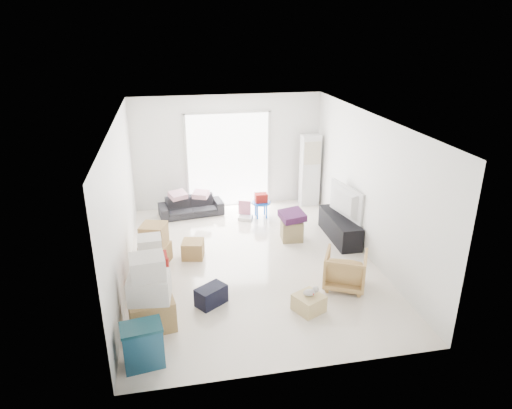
{
  "coord_description": "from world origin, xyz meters",
  "views": [
    {
      "loc": [
        -1.39,
        -7.53,
        4.18
      ],
      "look_at": [
        0.13,
        0.2,
        1.07
      ],
      "focal_mm": 32.0,
      "sensor_mm": 36.0,
      "label": 1
    }
  ],
  "objects_px": {
    "television": "(341,213)",
    "armchair": "(346,268)",
    "sofa": "(191,203)",
    "ottoman": "(292,230)",
    "wood_crate": "(309,303)",
    "tv_console": "(340,227)",
    "ac_tower": "(310,170)",
    "kids_table": "(261,201)",
    "storage_bins": "(143,345)"
  },
  "relations": [
    {
      "from": "ac_tower",
      "to": "sofa",
      "type": "relative_size",
      "value": 1.18
    },
    {
      "from": "tv_console",
      "to": "kids_table",
      "type": "bearing_deg",
      "value": 134.16
    },
    {
      "from": "television",
      "to": "wood_crate",
      "type": "relative_size",
      "value": 2.82
    },
    {
      "from": "sofa",
      "to": "television",
      "type": "bearing_deg",
      "value": -39.75
    },
    {
      "from": "sofa",
      "to": "ottoman",
      "type": "distance_m",
      "value": 2.62
    },
    {
      "from": "wood_crate",
      "to": "storage_bins",
      "type": "bearing_deg",
      "value": -163.21
    },
    {
      "from": "kids_table",
      "to": "wood_crate",
      "type": "distance_m",
      "value": 3.82
    },
    {
      "from": "armchair",
      "to": "kids_table",
      "type": "relative_size",
      "value": 1.21
    },
    {
      "from": "ac_tower",
      "to": "wood_crate",
      "type": "height_order",
      "value": "ac_tower"
    },
    {
      "from": "armchair",
      "to": "wood_crate",
      "type": "height_order",
      "value": "armchair"
    },
    {
      "from": "television",
      "to": "tv_console",
      "type": "bearing_deg",
      "value": -0.0
    },
    {
      "from": "storage_bins",
      "to": "wood_crate",
      "type": "height_order",
      "value": "storage_bins"
    },
    {
      "from": "storage_bins",
      "to": "kids_table",
      "type": "relative_size",
      "value": 1.05
    },
    {
      "from": "tv_console",
      "to": "kids_table",
      "type": "distance_m",
      "value": 1.99
    },
    {
      "from": "storage_bins",
      "to": "ottoman",
      "type": "bearing_deg",
      "value": 48.43
    },
    {
      "from": "television",
      "to": "armchair",
      "type": "distance_m",
      "value": 1.92
    },
    {
      "from": "armchair",
      "to": "kids_table",
      "type": "xyz_separation_m",
      "value": [
        -0.79,
        3.24,
        0.06
      ]
    },
    {
      "from": "ac_tower",
      "to": "sofa",
      "type": "xyz_separation_m",
      "value": [
        -2.92,
        -0.15,
        -0.59
      ]
    },
    {
      "from": "wood_crate",
      "to": "ottoman",
      "type": "bearing_deg",
      "value": 80.7
    },
    {
      "from": "television",
      "to": "kids_table",
      "type": "xyz_separation_m",
      "value": [
        -1.38,
        1.42,
        -0.15
      ]
    },
    {
      "from": "television",
      "to": "kids_table",
      "type": "distance_m",
      "value": 1.99
    },
    {
      "from": "sofa",
      "to": "armchair",
      "type": "distance_m",
      "value": 4.38
    },
    {
      "from": "television",
      "to": "sofa",
      "type": "height_order",
      "value": "television"
    },
    {
      "from": "ac_tower",
      "to": "television",
      "type": "distance_m",
      "value": 2.04
    },
    {
      "from": "ac_tower",
      "to": "sofa",
      "type": "bearing_deg",
      "value": -177.06
    },
    {
      "from": "armchair",
      "to": "wood_crate",
      "type": "bearing_deg",
      "value": 61.45
    },
    {
      "from": "ottoman",
      "to": "storage_bins",
      "type": "bearing_deg",
      "value": -131.57
    },
    {
      "from": "storage_bins",
      "to": "tv_console",
      "type": "bearing_deg",
      "value": 38.82
    },
    {
      "from": "sofa",
      "to": "storage_bins",
      "type": "height_order",
      "value": "storage_bins"
    },
    {
      "from": "sofa",
      "to": "kids_table",
      "type": "relative_size",
      "value": 2.55
    },
    {
      "from": "armchair",
      "to": "ottoman",
      "type": "xyz_separation_m",
      "value": [
        -0.4,
        1.95,
        -0.14
      ]
    },
    {
      "from": "television",
      "to": "sofa",
      "type": "xyz_separation_m",
      "value": [
        -2.97,
        1.86,
        -0.27
      ]
    },
    {
      "from": "television",
      "to": "wood_crate",
      "type": "height_order",
      "value": "television"
    },
    {
      "from": "tv_console",
      "to": "sofa",
      "type": "bearing_deg",
      "value": 147.89
    },
    {
      "from": "tv_console",
      "to": "wood_crate",
      "type": "relative_size",
      "value": 3.58
    },
    {
      "from": "tv_console",
      "to": "storage_bins",
      "type": "bearing_deg",
      "value": -141.18
    },
    {
      "from": "ottoman",
      "to": "kids_table",
      "type": "relative_size",
      "value": 0.74
    },
    {
      "from": "ac_tower",
      "to": "television",
      "type": "height_order",
      "value": "ac_tower"
    },
    {
      "from": "sofa",
      "to": "wood_crate",
      "type": "relative_size",
      "value": 3.63
    },
    {
      "from": "television",
      "to": "ottoman",
      "type": "distance_m",
      "value": 1.07
    },
    {
      "from": "ottoman",
      "to": "television",
      "type": "bearing_deg",
      "value": -7.59
    },
    {
      "from": "television",
      "to": "storage_bins",
      "type": "height_order",
      "value": "television"
    },
    {
      "from": "kids_table",
      "to": "ottoman",
      "type": "bearing_deg",
      "value": -73.43
    },
    {
      "from": "tv_console",
      "to": "television",
      "type": "bearing_deg",
      "value": 0.0
    },
    {
      "from": "ac_tower",
      "to": "ottoman",
      "type": "bearing_deg",
      "value": -116.79
    },
    {
      "from": "ottoman",
      "to": "wood_crate",
      "type": "height_order",
      "value": "ottoman"
    },
    {
      "from": "wood_crate",
      "to": "kids_table",
      "type": "bearing_deg",
      "value": 89.57
    },
    {
      "from": "storage_bins",
      "to": "wood_crate",
      "type": "xyz_separation_m",
      "value": [
        2.49,
        0.75,
        -0.17
      ]
    },
    {
      "from": "sofa",
      "to": "wood_crate",
      "type": "bearing_deg",
      "value": -77.54
    },
    {
      "from": "tv_console",
      "to": "ottoman",
      "type": "height_order",
      "value": "tv_console"
    }
  ]
}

